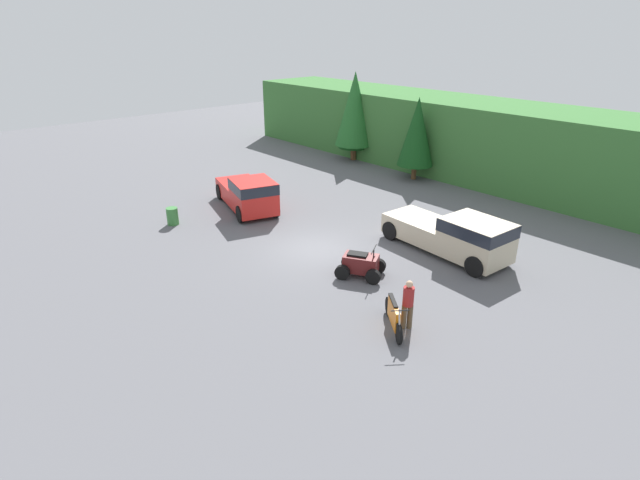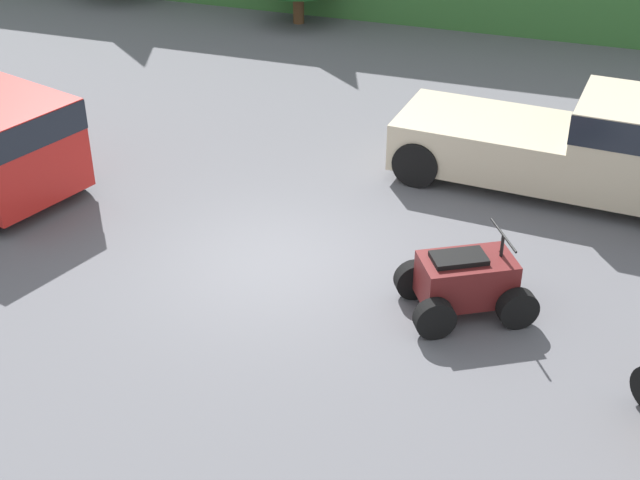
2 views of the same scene
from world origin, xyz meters
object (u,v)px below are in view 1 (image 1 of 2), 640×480
(pickup_truck_red, at_px, (249,193))
(dirt_bike, at_px, (394,316))
(steel_barrel, at_px, (173,216))
(quad_atv, at_px, (361,265))
(rider_person, at_px, (408,303))
(pickup_truck_second, at_px, (456,234))

(pickup_truck_red, height_order, dirt_bike, pickup_truck_red)
(dirt_bike, xyz_separation_m, steel_barrel, (-13.73, -1.18, -0.06))
(quad_atv, bearing_deg, rider_person, -53.58)
(pickup_truck_red, height_order, quad_atv, pickup_truck_red)
(pickup_truck_second, relative_size, rider_person, 3.41)
(quad_atv, height_order, rider_person, rider_person)
(pickup_truck_second, bearing_deg, pickup_truck_red, -158.08)
(pickup_truck_red, xyz_separation_m, rider_person, (13.13, -2.55, -0.05))
(pickup_truck_second, bearing_deg, rider_person, -65.38)
(pickup_truck_red, height_order, pickup_truck_second, same)
(pickup_truck_second, relative_size, quad_atv, 2.72)
(pickup_truck_second, bearing_deg, dirt_bike, -68.62)
(pickup_truck_red, bearing_deg, pickup_truck_second, 34.28)
(pickup_truck_second, distance_m, rider_person, 6.48)
(pickup_truck_red, relative_size, pickup_truck_second, 0.93)
(pickup_truck_red, distance_m, quad_atv, 9.53)
(pickup_truck_second, distance_m, dirt_bike, 6.75)
(quad_atv, bearing_deg, pickup_truck_second, 42.30)
(pickup_truck_second, xyz_separation_m, steel_barrel, (-11.72, -7.60, -0.58))
(steel_barrel, bearing_deg, rider_person, 6.27)
(pickup_truck_red, relative_size, quad_atv, 2.51)
(dirt_bike, relative_size, rider_person, 1.09)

